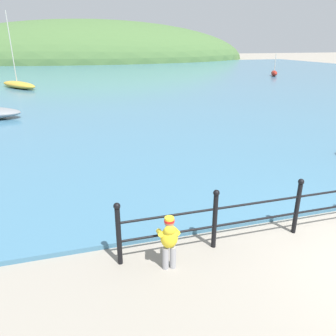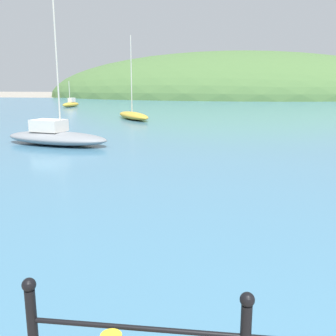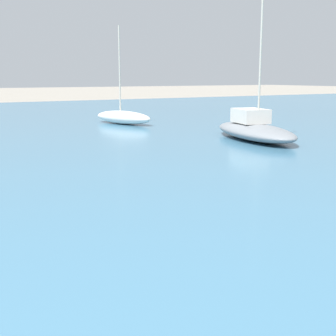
{
  "view_description": "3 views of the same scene",
  "coord_description": "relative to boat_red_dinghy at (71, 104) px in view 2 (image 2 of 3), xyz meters",
  "views": [
    {
      "loc": [
        -5.01,
        -3.39,
        3.71
      ],
      "look_at": [
        -2.87,
        3.89,
        0.77
      ],
      "focal_mm": 35.0,
      "sensor_mm": 36.0,
      "label": 1
    },
    {
      "loc": [
        -2.92,
        -1.33,
        2.82
      ],
      "look_at": [
        -3.87,
        6.1,
        1.16
      ],
      "focal_mm": 42.0,
      "sensor_mm": 36.0,
      "label": 2
    },
    {
      "loc": [
        2.86,
        3.61,
        2.33
      ],
      "look_at": [
        -3.6,
        7.48,
        0.85
      ],
      "focal_mm": 50.0,
      "sensor_mm": 36.0,
      "label": 3
    }
  ],
  "objects": [
    {
      "name": "water",
      "position": [
        18.64,
        -7.51,
        -0.37
      ],
      "size": [
        80.0,
        60.0,
        0.1
      ],
      "primitive_type": "cube",
      "color": "teal",
      "rests_on": "ground"
    },
    {
      "name": "far_hillside",
      "position": [
        18.64,
        32.48,
        -0.42
      ],
      "size": [
        68.13,
        37.47,
        16.02
      ],
      "color": "#476B38",
      "rests_on": "ground"
    },
    {
      "name": "boat_red_dinghy",
      "position": [
        0.0,
        0.0,
        0.0
      ],
      "size": [
        1.45,
        2.9,
        2.72
      ],
      "color": "gold",
      "rests_on": "water"
    },
    {
      "name": "boat_far_left",
      "position": [
        9.6,
        -12.82,
        -0.03
      ],
      "size": [
        3.66,
        4.7,
        5.85
      ],
      "color": "gold",
      "rests_on": "water"
    },
    {
      "name": "boat_nearest_quay",
      "position": [
        8.69,
        -24.59,
        0.04
      ],
      "size": [
        5.24,
        2.97,
        6.02
      ],
      "color": "gray",
      "rests_on": "water"
    }
  ]
}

